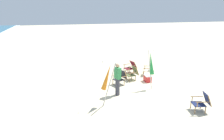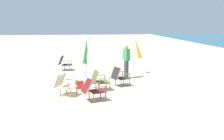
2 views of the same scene
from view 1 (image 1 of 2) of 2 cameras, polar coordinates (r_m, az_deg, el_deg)
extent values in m
plane|color=beige|center=(11.51, 8.22, -5.45)|extent=(80.00, 80.00, 0.00)
cube|color=#19234C|center=(9.93, 21.63, -8.27)|extent=(0.60, 0.57, 0.04)
cube|color=#19234C|center=(9.97, 23.57, -6.88)|extent=(0.53, 0.32, 0.50)
cylinder|color=olive|center=(9.72, 20.87, -9.77)|extent=(0.04, 0.04, 0.32)
cylinder|color=olive|center=(10.11, 19.89, -8.62)|extent=(0.04, 0.04, 0.32)
cylinder|color=olive|center=(9.89, 23.22, -9.58)|extent=(0.04, 0.04, 0.32)
cylinder|color=olive|center=(10.27, 22.15, -8.46)|extent=(0.04, 0.04, 0.32)
cube|color=olive|center=(9.62, 22.52, -7.75)|extent=(0.14, 0.52, 0.02)
cylinder|color=olive|center=(9.59, 21.41, -8.42)|extent=(0.04, 0.04, 0.22)
cube|color=olive|center=(10.08, 21.26, -6.47)|extent=(0.14, 0.52, 0.02)
cylinder|color=olive|center=(10.05, 20.20, -7.10)|extent=(0.04, 0.04, 0.22)
cylinder|color=olive|center=(9.76, 24.19, -7.46)|extent=(0.08, 0.23, 0.50)
cylinder|color=olive|center=(10.18, 22.98, -6.32)|extent=(0.08, 0.23, 0.50)
cube|color=#515B33|center=(12.93, 4.80, -1.31)|extent=(0.61, 0.58, 0.04)
cube|color=#515B33|center=(13.02, 6.11, -0.10)|extent=(0.53, 0.33, 0.50)
cylinder|color=olive|center=(12.68, 4.45, -2.43)|extent=(0.04, 0.04, 0.32)
cylinder|color=olive|center=(13.07, 3.45, -1.82)|extent=(0.04, 0.04, 0.32)
cylinder|color=olive|center=(12.89, 6.13, -2.15)|extent=(0.04, 0.04, 0.32)
cylinder|color=olive|center=(13.27, 5.09, -1.56)|extent=(0.04, 0.04, 0.32)
cube|color=olive|center=(12.64, 5.53, -0.71)|extent=(0.15, 0.52, 0.02)
cylinder|color=olive|center=(12.58, 4.77, -1.30)|extent=(0.04, 0.04, 0.22)
cube|color=olive|center=(13.10, 4.29, -0.04)|extent=(0.15, 0.52, 0.02)
cylinder|color=olive|center=(13.05, 3.56, -0.61)|extent=(0.04, 0.04, 0.22)
cylinder|color=olive|center=(12.81, 6.70, -0.40)|extent=(0.09, 0.23, 0.50)
cylinder|color=olive|center=(13.23, 5.54, 0.19)|extent=(0.09, 0.23, 0.50)
cube|color=#28282D|center=(12.10, 1.70, -2.53)|extent=(0.67, 0.65, 0.04)
cube|color=#28282D|center=(12.22, 2.95, -1.15)|extent=(0.54, 0.40, 0.50)
cylinder|color=olive|center=(11.86, 1.56, -3.77)|extent=(0.04, 0.04, 0.32)
cylinder|color=olive|center=(12.21, 0.22, -3.14)|extent=(0.04, 0.04, 0.32)
cylinder|color=olive|center=(12.11, 3.19, -3.34)|extent=(0.04, 0.04, 0.32)
cylinder|color=olive|center=(12.46, 1.83, -2.74)|extent=(0.04, 0.04, 0.32)
cube|color=olive|center=(11.84, 2.62, -1.87)|extent=(0.24, 0.50, 0.02)
cylinder|color=olive|center=(11.76, 1.89, -2.55)|extent=(0.04, 0.04, 0.22)
cube|color=olive|center=(12.26, 0.99, -1.19)|extent=(0.24, 0.50, 0.02)
cylinder|color=olive|center=(12.18, 0.28, -1.84)|extent=(0.04, 0.04, 0.22)
cylinder|color=olive|center=(12.04, 3.71, -1.45)|extent=(0.12, 0.22, 0.50)
cylinder|color=olive|center=(12.41, 2.22, -0.86)|extent=(0.12, 0.22, 0.50)
cube|color=beige|center=(13.93, 9.14, -0.13)|extent=(0.68, 0.66, 0.04)
cube|color=beige|center=(13.84, 10.59, 0.72)|extent=(0.55, 0.43, 0.49)
cylinder|color=olive|center=(13.77, 8.13, -0.98)|extent=(0.04, 0.04, 0.32)
cylinder|color=olive|center=(14.22, 8.33, -0.42)|extent=(0.04, 0.04, 0.32)
cylinder|color=olive|center=(13.74, 9.92, -1.10)|extent=(0.04, 0.04, 0.32)
cylinder|color=olive|center=(14.19, 10.06, -0.54)|extent=(0.04, 0.04, 0.32)
cube|color=olive|center=(13.60, 9.16, 0.42)|extent=(0.27, 0.49, 0.02)
cylinder|color=olive|center=(13.65, 8.36, 0.03)|extent=(0.04, 0.04, 0.22)
cube|color=olive|center=(14.14, 9.36, 1.04)|extent=(0.27, 0.49, 0.02)
cylinder|color=olive|center=(14.18, 8.58, 0.66)|extent=(0.04, 0.04, 0.22)
cylinder|color=olive|center=(13.60, 10.53, 0.43)|extent=(0.14, 0.23, 0.49)
cylinder|color=olive|center=(14.09, 10.66, 1.00)|extent=(0.14, 0.23, 0.49)
cube|color=maroon|center=(14.21, 4.37, 0.38)|extent=(0.64, 0.62, 0.04)
cube|color=maroon|center=(14.36, 5.61, 1.46)|extent=(0.56, 0.43, 0.47)
cylinder|color=olive|center=(13.96, 4.18, -0.61)|extent=(0.04, 0.04, 0.32)
cylinder|color=olive|center=(14.33, 3.12, -0.13)|extent=(0.04, 0.04, 0.32)
cylinder|color=olive|center=(14.20, 5.61, -0.34)|extent=(0.04, 0.04, 0.32)
cylinder|color=olive|center=(14.56, 4.53, 0.13)|extent=(0.04, 0.04, 0.32)
cube|color=olive|center=(13.95, 5.12, 0.98)|extent=(0.20, 0.51, 0.02)
cylinder|color=olive|center=(13.87, 4.48, 0.44)|extent=(0.04, 0.04, 0.22)
cube|color=olive|center=(14.39, 3.82, 1.51)|extent=(0.20, 0.51, 0.02)
cylinder|color=olive|center=(14.31, 3.19, 0.98)|extent=(0.04, 0.04, 0.22)
cylinder|color=olive|center=(14.17, 6.21, 1.22)|extent=(0.13, 0.29, 0.47)
cylinder|color=olive|center=(14.56, 5.02, 1.69)|extent=(0.13, 0.29, 0.47)
cylinder|color=#B7B2A8|center=(9.33, -0.75, -4.02)|extent=(0.38, 0.55, 2.03)
cone|color=orange|center=(9.25, -1.35, -1.90)|extent=(0.47, 0.56, 1.17)
sphere|color=#B7B2A8|center=(9.13, -2.48, 2.14)|extent=(0.06, 0.06, 0.06)
cylinder|color=#B7B2A8|center=(11.54, 9.90, 0.01)|extent=(0.22, 0.26, 2.09)
cone|color=#23843D|center=(11.43, 10.21, 1.73)|extent=(0.40, 0.42, 1.17)
sphere|color=#B7B2A8|center=(11.25, 10.79, 5.01)|extent=(0.06, 0.06, 0.06)
cylinder|color=#383842|center=(10.76, 1.46, -4.43)|extent=(0.22, 0.22, 0.86)
cube|color=#338C4C|center=(10.52, 1.48, -0.83)|extent=(0.39, 0.31, 0.56)
sphere|color=tan|center=(10.41, 1.50, 1.22)|extent=(0.20, 0.20, 0.20)
cube|color=red|center=(12.87, 9.26, -2.26)|extent=(0.48, 0.34, 0.34)
cube|color=white|center=(12.81, 9.30, -1.41)|extent=(0.49, 0.35, 0.06)
camera|label=2|loc=(22.25, -0.88, 12.61)|focal=42.00mm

